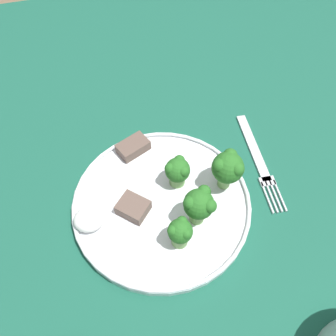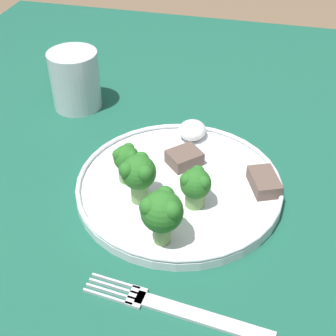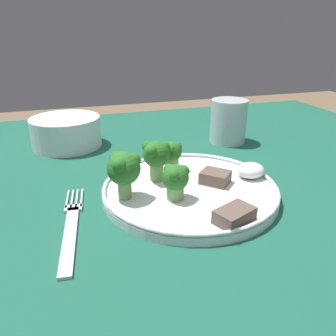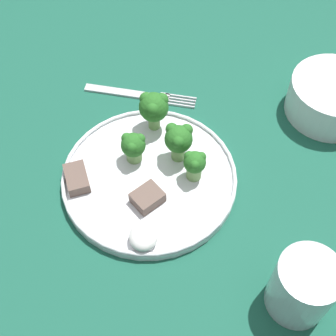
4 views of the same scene
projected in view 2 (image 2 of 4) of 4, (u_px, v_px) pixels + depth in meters
table at (213, 271)px, 0.60m from camera, size 1.28×1.18×0.74m
dinner_plate at (179, 185)px, 0.59m from camera, size 0.26×0.26×0.02m
fork at (178, 310)px, 0.46m from camera, size 0.04×0.19×0.00m
drinking_glass at (76, 83)px, 0.73m from camera, size 0.08×0.08×0.09m
broccoli_floret_near_rim_left at (196, 185)px, 0.54m from camera, size 0.04×0.04×0.05m
broccoli_floret_center_left at (139, 173)px, 0.54m from camera, size 0.04×0.04×0.06m
broccoli_floret_back_left at (162, 212)px, 0.49m from camera, size 0.05×0.05×0.07m
broccoli_floret_front_left at (127, 160)px, 0.58m from camera, size 0.03×0.03×0.05m
meat_slice_front_slice at (184, 158)px, 0.62m from camera, size 0.05×0.05×0.02m
meat_slice_middle_slice at (264, 182)px, 0.58m from camera, size 0.06×0.05×0.02m
sauce_dollop at (192, 130)px, 0.66m from camera, size 0.04×0.04×0.02m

